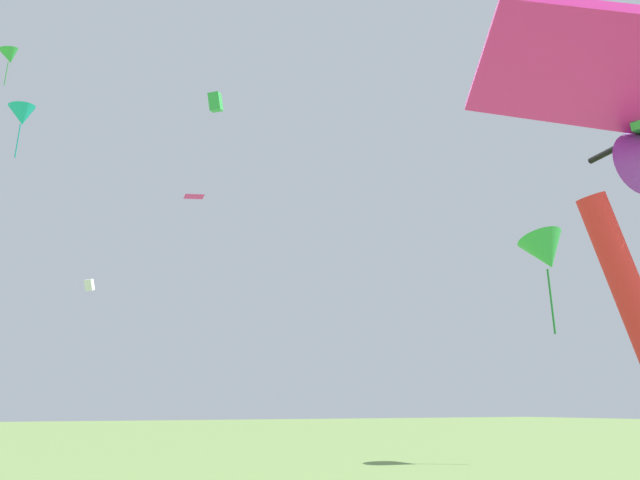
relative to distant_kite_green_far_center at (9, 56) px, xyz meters
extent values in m
cylinder|color=red|center=(5.01, -28.80, -17.29)|extent=(0.29, 0.12, 0.62)
cube|color=#DB2393|center=(4.90, -28.89, -16.61)|extent=(0.93, 0.89, 0.18)
cone|color=green|center=(0.00, 0.00, 0.00)|extent=(1.22, 1.15, 1.20)
cylinder|color=#237931|center=(0.00, 0.00, -1.06)|extent=(0.04, 0.04, 1.38)
cube|color=white|center=(5.55, 5.77, -10.60)|extent=(0.71, 0.70, 0.82)
cone|color=green|center=(14.54, -20.18, -13.88)|extent=(1.21, 1.36, 1.20)
cylinder|color=#237931|center=(14.54, -20.18, -15.12)|extent=(0.05, 0.05, 1.61)
cube|color=green|center=(11.46, 1.65, 1.13)|extent=(1.22, 1.18, 1.35)
cone|color=#19B2AD|center=(1.69, -8.30, -7.22)|extent=(1.41, 1.38, 0.89)
cylinder|color=#117C79|center=(1.69, -8.30, -8.26)|extent=(0.04, 0.04, 1.35)
pyramid|color=#DB2393|center=(7.03, -13.84, -11.43)|extent=(0.82, 0.82, 0.13)
camera|label=1|loc=(3.42, -29.90, -17.63)|focal=31.49mm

